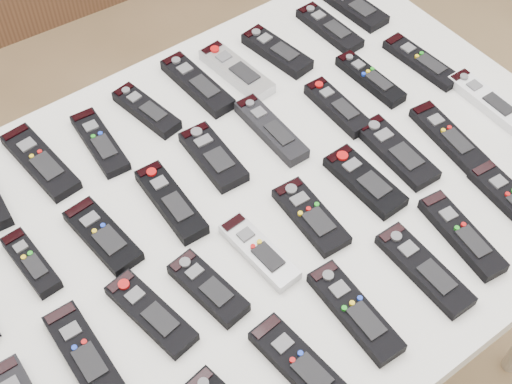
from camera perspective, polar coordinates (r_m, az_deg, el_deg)
ground at (r=1.98m, az=0.78°, el=-12.91°), size 4.00×4.00×0.00m
table at (r=1.33m, az=-0.00°, el=-2.07°), size 1.25×0.88×0.78m
remote_2 at (r=1.38m, az=-16.87°, el=2.33°), size 0.07×0.20×0.02m
remote_3 at (r=1.39m, az=-12.39°, el=3.90°), size 0.06×0.18×0.02m
remote_4 at (r=1.43m, az=-8.75°, el=6.47°), size 0.07×0.16×0.02m
remote_5 at (r=1.47m, az=-4.72°, el=8.59°), size 0.06×0.19×0.02m
remote_6 at (r=1.49m, az=-1.57°, el=9.62°), size 0.07×0.19×0.02m
remote_7 at (r=1.54m, az=1.68°, el=11.18°), size 0.07×0.17×0.02m
remote_8 at (r=1.61m, az=5.89°, el=12.91°), size 0.05×0.17×0.02m
remote_9 at (r=1.67m, az=7.89°, el=14.43°), size 0.07×0.16×0.02m
remote_11 at (r=1.25m, az=-17.55°, el=-5.41°), size 0.05×0.14×0.02m
remote_12 at (r=1.25m, az=-12.16°, el=-3.44°), size 0.07×0.17×0.02m
remote_13 at (r=1.27m, az=-6.81°, el=-0.79°), size 0.06×0.18×0.02m
remote_14 at (r=1.33m, az=-3.44°, el=2.83°), size 0.07×0.16×0.02m
remote_15 at (r=1.37m, az=1.20°, el=5.00°), size 0.05×0.18×0.02m
remote_16 at (r=1.43m, az=6.53°, el=6.75°), size 0.05×0.16×0.02m
remote_17 at (r=1.50m, az=9.11°, el=8.93°), size 0.04×0.17×0.02m
remote_18 at (r=1.56m, az=13.09°, el=10.12°), size 0.06×0.18×0.02m
remote_20 at (r=1.14m, az=-13.62°, el=-12.42°), size 0.06×0.18×0.02m
remote_21 at (r=1.16m, az=-8.40°, el=-9.56°), size 0.08×0.18×0.02m
remote_22 at (r=1.17m, az=-3.85°, el=-7.68°), size 0.07×0.15×0.02m
remote_23 at (r=1.20m, az=0.26°, el=-4.79°), size 0.06×0.16×0.02m
remote_24 at (r=1.25m, az=4.40°, el=-1.95°), size 0.07×0.16×0.02m
remote_25 at (r=1.31m, az=8.69°, el=0.86°), size 0.06×0.17×0.02m
remote_26 at (r=1.36m, az=11.19°, el=3.17°), size 0.07×0.18×0.02m
remote_27 at (r=1.41m, az=15.10°, el=4.30°), size 0.07×0.18×0.02m
remote_28 at (r=1.50m, az=18.04°, el=6.95°), size 0.05×0.18×0.02m
remote_32 at (r=1.10m, az=3.55°, el=-13.64°), size 0.07×0.18×0.02m
remote_33 at (r=1.15m, az=7.91°, el=-9.48°), size 0.06×0.19×0.02m
remote_34 at (r=1.22m, az=13.31°, el=-6.05°), size 0.06×0.19×0.02m
remote_35 at (r=1.27m, az=16.14°, el=-3.31°), size 0.07×0.19×0.02m
remote_36 at (r=1.34m, az=19.81°, el=-0.64°), size 0.07×0.18×0.02m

